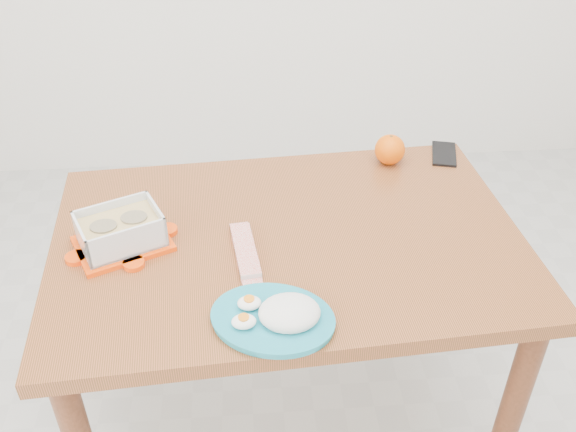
{
  "coord_description": "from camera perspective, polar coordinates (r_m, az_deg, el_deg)",
  "views": [
    {
      "loc": [
        -0.18,
        -1.09,
        1.7
      ],
      "look_at": [
        -0.09,
        0.14,
        0.81
      ],
      "focal_mm": 40.0,
      "sensor_mm": 36.0,
      "label": 1
    }
  ],
  "objects": [
    {
      "name": "rice_plate",
      "position": [
        1.32,
        -0.9,
        -8.77
      ],
      "size": [
        0.32,
        0.32,
        0.07
      ],
      "rotation": [
        0.0,
        0.0,
        -0.32
      ],
      "color": "teal",
      "rests_on": "dining_table"
    },
    {
      "name": "food_container",
      "position": [
        1.55,
        -14.66,
        -1.3
      ],
      "size": [
        0.26,
        0.23,
        0.09
      ],
      "rotation": [
        0.0,
        0.0,
        0.42
      ],
      "color": "#FF4507",
      "rests_on": "dining_table"
    },
    {
      "name": "smartphone",
      "position": [
        1.93,
        13.7,
        5.39
      ],
      "size": [
        0.1,
        0.15,
        0.01
      ],
      "primitive_type": "cube",
      "rotation": [
        0.0,
        0.0,
        -0.25
      ],
      "color": "black",
      "rests_on": "dining_table"
    },
    {
      "name": "orange_fruit",
      "position": [
        1.84,
        9.04,
        5.85
      ],
      "size": [
        0.09,
        0.09,
        0.09
      ],
      "primitive_type": "sphere",
      "color": "#E13B04",
      "rests_on": "dining_table"
    },
    {
      "name": "dining_table",
      "position": [
        1.62,
        -0.0,
        -4.78
      ],
      "size": [
        1.18,
        0.83,
        0.75
      ],
      "rotation": [
        0.0,
        0.0,
        0.07
      ],
      "color": "#A04E2D",
      "rests_on": "ground"
    },
    {
      "name": "candy_bar",
      "position": [
        1.5,
        -3.82,
        -3.11
      ],
      "size": [
        0.07,
        0.2,
        0.02
      ],
      "primitive_type": "cube",
      "rotation": [
        0.0,
        0.0,
        1.69
      ],
      "color": "red",
      "rests_on": "dining_table"
    }
  ]
}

